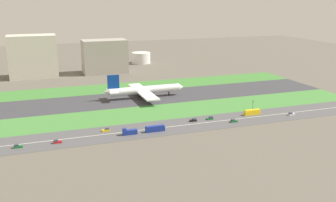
# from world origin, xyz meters

# --- Properties ---
(ground_plane) EXTENTS (800.00, 800.00, 0.00)m
(ground_plane) POSITION_xyz_m (0.00, 0.00, 0.00)
(ground_plane) COLOR #5B564C
(runway) EXTENTS (280.00, 46.00, 0.10)m
(runway) POSITION_xyz_m (0.00, 0.00, 0.05)
(runway) COLOR #38383D
(runway) RESTS_ON ground_plane
(grass_median_north) EXTENTS (280.00, 36.00, 0.10)m
(grass_median_north) POSITION_xyz_m (0.00, 41.00, 0.05)
(grass_median_north) COLOR #3D7A33
(grass_median_north) RESTS_ON ground_plane
(grass_median_south) EXTENTS (280.00, 36.00, 0.10)m
(grass_median_south) POSITION_xyz_m (0.00, -41.00, 0.05)
(grass_median_south) COLOR #427F38
(grass_median_south) RESTS_ON ground_plane
(highway) EXTENTS (280.00, 28.00, 0.10)m
(highway) POSITION_xyz_m (0.00, -73.00, 0.05)
(highway) COLOR #4C4C4F
(highway) RESTS_ON ground_plane
(highway_centerline) EXTENTS (266.00, 0.50, 0.01)m
(highway_centerline) POSITION_xyz_m (0.00, -73.00, 0.11)
(highway_centerline) COLOR silver
(highway_centerline) RESTS_ON highway
(airliner) EXTENTS (65.00, 56.00, 19.70)m
(airliner) POSITION_xyz_m (-11.42, 0.00, 6.23)
(airliner) COLOR white
(airliner) RESTS_ON runway
(car_4) EXTENTS (4.40, 1.80, 2.00)m
(car_4) POSITION_xyz_m (25.28, -78.00, 0.92)
(car_4) COLOR #19662D
(car_4) RESTS_ON highway
(car_1) EXTENTS (4.40, 1.80, 2.00)m
(car_1) POSITION_xyz_m (2.06, -68.00, 0.92)
(car_1) COLOR black
(car_1) RESTS_ON highway
(bus_0) EXTENTS (11.60, 2.50, 3.50)m
(bus_0) POSITION_xyz_m (-26.77, -78.00, 1.82)
(bus_0) COLOR navy
(bus_0) RESTS_ON highway
(car_6) EXTENTS (4.40, 1.80, 2.00)m
(car_6) POSITION_xyz_m (-53.74, -68.00, 0.92)
(car_6) COLOR yellow
(car_6) RESTS_ON highway
(bus_1) EXTENTS (11.60, 2.50, 3.50)m
(bus_1) POSITION_xyz_m (44.70, -68.00, 1.82)
(bus_1) COLOR yellow
(bus_1) RESTS_ON highway
(car_2) EXTENTS (4.40, 1.80, 2.00)m
(car_2) POSITION_xyz_m (68.62, -78.00, 0.92)
(car_2) COLOR silver
(car_2) RESTS_ON highway
(car_0) EXTENTS (4.40, 1.80, 2.00)m
(car_0) POSITION_xyz_m (13.66, -68.00, 0.92)
(car_0) COLOR #19662D
(car_0) RESTS_ON highway
(car_5) EXTENTS (4.40, 1.80, 2.00)m
(car_5) POSITION_xyz_m (-102.18, -78.00, 0.92)
(car_5) COLOR #19662D
(car_5) RESTS_ON highway
(truck_0) EXTENTS (8.40, 2.50, 4.00)m
(truck_0) POSITION_xyz_m (-42.19, -78.00, 1.67)
(truck_0) COLOR navy
(truck_0) RESTS_ON highway
(car_3) EXTENTS (4.40, 1.80, 2.00)m
(car_3) POSITION_xyz_m (-82.30, -78.00, 0.92)
(car_3) COLOR #B2191E
(car_3) RESTS_ON highway
(traffic_light) EXTENTS (0.36, 0.50, 7.20)m
(traffic_light) POSITION_xyz_m (50.00, -60.01, 4.29)
(traffic_light) COLOR #4C4C51
(traffic_light) RESTS_ON highway
(terminal_building) EXTENTS (45.06, 24.95, 41.23)m
(terminal_building) POSITION_xyz_m (-90.00, 114.00, 20.61)
(terminal_building) COLOR beige
(terminal_building) RESTS_ON ground_plane
(hangar_building) EXTENTS (44.78, 25.04, 34.17)m
(hangar_building) POSITION_xyz_m (-19.80, 114.00, 17.08)
(hangar_building) COLOR #9E998E
(hangar_building) RESTS_ON ground_plane
(fuel_tank_west) EXTENTS (20.44, 20.44, 13.37)m
(fuel_tank_west) POSITION_xyz_m (-2.28, 159.00, 6.68)
(fuel_tank_west) COLOR silver
(fuel_tank_west) RESTS_ON ground_plane
(fuel_tank_centre) EXTENTS (22.01, 22.01, 12.89)m
(fuel_tank_centre) POSITION_xyz_m (31.74, 159.00, 6.44)
(fuel_tank_centre) COLOR silver
(fuel_tank_centre) RESTS_ON ground_plane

